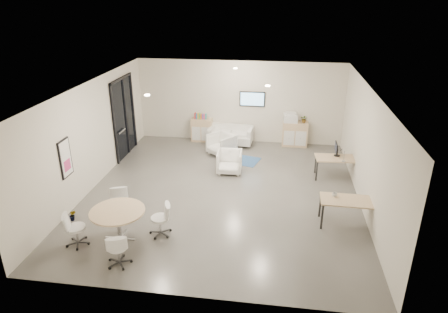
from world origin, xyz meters
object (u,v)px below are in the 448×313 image
Objects in this scene: loveseat at (231,136)px; desk_rear at (337,160)px; round_table at (118,214)px; desk_front at (348,202)px; sideboard_right at (295,134)px; armchair_right at (229,161)px; sideboard_left at (202,130)px; armchair_left at (221,143)px.

desk_rear is (3.75, -2.57, 0.30)m from loveseat.
round_table reaches higher than loveseat.
loveseat is 6.55m from desk_front.
sideboard_right reaches higher than desk_front.
sideboard_right is 5.70m from desk_front.
sideboard_right is 1.18× the size of armchair_right.
sideboard_left reaches higher than loveseat.
armchair_left reaches higher than desk_front.
sideboard_right is 1.12× the size of armchair_left.
sideboard_right is 0.56× the size of loveseat.
desk_rear is at bearing -65.02° from sideboard_right.
armchair_right reaches higher than round_table.
desk_rear is at bearing 17.80° from armchair_left.
sideboard_right is at bearing 58.27° from round_table.
loveseat is at bearing 117.24° from armchair_left.
sideboard_right is 0.69× the size of desk_rear.
sideboard_right is 8.27m from round_table.
armchair_left is 4.23m from desk_rear.
sideboard_right is (3.68, -0.02, 0.02)m from sideboard_left.
sideboard_left is 0.96× the size of sideboard_right.
loveseat reaches higher than desk_rear.
armchair_right is at bearing -79.78° from loveseat.
armchair_left is 5.99m from round_table.
loveseat is at bearing 125.77° from desk_front.
round_table is at bearing -95.38° from sideboard_left.
round_table is (-5.62, -4.29, 0.08)m from desk_rear.
sideboard_right is at bearing 49.23° from armchair_right.
armchair_right is at bearing -128.13° from sideboard_right.
loveseat is at bearing -176.22° from sideboard_right.
sideboard_left is at bearing 146.97° from desk_rear.
round_table is at bearing -163.92° from desk_front.
sideboard_left is 1.63m from armchair_left.
sideboard_left is 0.70× the size of round_table.
armchair_left is 1.60m from armchair_right.
loveseat is (-2.48, -0.16, -0.14)m from sideboard_right.
desk_front is (3.42, -2.76, 0.24)m from armchair_right.
armchair_right is 4.40m from desk_front.
round_table reaches higher than desk_rear.
sideboard_right reaches higher than armchair_right.
armchair_right is 3.48m from desk_rear.
sideboard_left is at bearing 175.34° from loveseat.
sideboard_right is at bearing -0.31° from sideboard_left.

